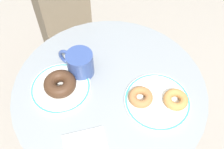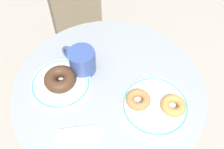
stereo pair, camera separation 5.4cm
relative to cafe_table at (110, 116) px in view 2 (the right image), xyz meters
The scene contains 8 objects.
cafe_table is the anchor object (origin of this frame).
plate_left 0.28m from the cafe_table, 169.66° to the right, with size 0.20×0.20×0.01m.
plate_right 0.28m from the cafe_table, 13.24° to the right, with size 0.22×0.22×0.01m.
donut_chocolate 0.30m from the cafe_table, 169.04° to the right, with size 0.11×0.11×0.04m, color #422819.
donut_old_fashioned 0.33m from the cafe_table, ahead, with size 0.08×0.08×0.03m, color #BC7F42.
donut_cinnamon 0.27m from the cafe_table, 21.39° to the right, with size 0.08×0.08×0.03m, color #A36B3D.
paper_napkin 0.32m from the cafe_table, 99.88° to the right, with size 0.13×0.11×0.01m, color white.
coffee_mug 0.30m from the cafe_table, 155.10° to the left, with size 0.13×0.09×0.09m.
Camera 2 is at (0.12, -0.46, 1.43)m, focal length 40.77 mm.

